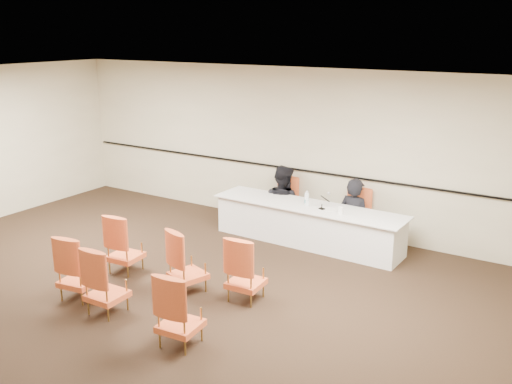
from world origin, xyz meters
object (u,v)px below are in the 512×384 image
drinking_glass (307,203)px  aud_chair_back_right (180,309)px  microphone (322,201)px  aud_chair_front_right (246,268)px  water_bottle (307,198)px  coffee_cup (341,211)px  panelist_main_chair (354,216)px  panelist_second (283,208)px  panelist_main (354,224)px  aud_chair_back_left (78,266)px  aud_chair_back_mid (106,280)px  panelist_second_chair (283,203)px  aud_chair_front_mid (188,261)px  aud_chair_front_left (125,243)px  panel_table (307,224)px

drinking_glass → aud_chair_back_right: 3.80m
microphone → aud_chair_front_right: size_ratio=0.30×
water_bottle → coffee_cup: 0.74m
panelist_main_chair → panelist_second: bearing=180.0°
panelist_second → aud_chair_front_right: bearing=120.5°
panelist_main → aud_chair_back_left: (-2.39, -4.12, 0.14)m
panelist_main_chair → panelist_second: panelist_second is taller
aud_chair_back_mid → aud_chair_back_right: same height
panelist_second_chair → aud_chair_front_mid: same height
aud_chair_front_left → aud_chair_front_mid: same height
panelist_second → aud_chair_front_mid: panelist_second is taller
aud_chair_front_left → aud_chair_back_mid: bearing=-60.7°
panelist_second → water_bottle: size_ratio=6.55×
aud_chair_front_right → panel_table: bearing=93.0°
coffee_cup → aud_chair_back_mid: (-1.76, -3.56, -0.29)m
microphone → aud_chair_back_left: microphone is taller
panelist_second_chair → aud_chair_back_right: same height
panelist_main → panelist_second: size_ratio=1.00×
panelist_main_chair → microphone: microphone is taller
aud_chair_back_right → panelist_second: bearing=98.7°
panel_table → panelist_main: bearing=39.6°
panelist_main → microphone: panelist_main is taller
drinking_glass → coffee_cup: 0.69m
panelist_main_chair → aud_chair_back_left: (-2.39, -4.12, 0.00)m
aud_chair_front_left → aud_chair_back_mid: same height
panelist_main_chair → aud_chair_front_right: bearing=-96.1°
water_bottle → aud_chair_back_right: 3.86m
coffee_cup → aud_chair_front_left: bearing=-136.0°
drinking_glass → aud_chair_front_mid: (-0.57, -2.60, -0.28)m
coffee_cup → aud_chair_back_mid: size_ratio=0.14×
panel_table → aud_chair_front_left: bearing=-124.1°
aud_chair_front_mid → coffee_cup: bearing=81.6°
panelist_main_chair → panelist_second: (-1.47, 0.03, -0.10)m
panel_table → aud_chair_back_mid: (-1.08, -3.71, 0.12)m
panelist_second_chair → aud_chair_back_left: same height
panelist_second → microphone: panelist_second is taller
aud_chair_front_right → water_bottle: bearing=93.7°
panelist_main → aud_chair_back_mid: 4.57m
panel_table → aud_chair_front_right: size_ratio=3.69×
panelist_main_chair → aud_chair_back_mid: size_ratio=1.00×
aud_chair_front_right → coffee_cup: bearing=76.2°
panelist_main_chair → panelist_second_chair: (-1.47, 0.03, 0.00)m
microphone → panelist_main: bearing=79.5°
panelist_second_chair → aud_chair_back_mid: bearing=-92.2°
panelist_main → aud_chair_back_left: bearing=69.8°
aud_chair_back_left → aud_chair_back_mid: size_ratio=1.00×
aud_chair_back_left → aud_chair_back_mid: 0.67m
aud_chair_back_mid → aud_chair_back_right: size_ratio=1.00×
panelist_main_chair → panelist_second_chair: size_ratio=1.00×
panelist_main_chair → coffee_cup: 0.73m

